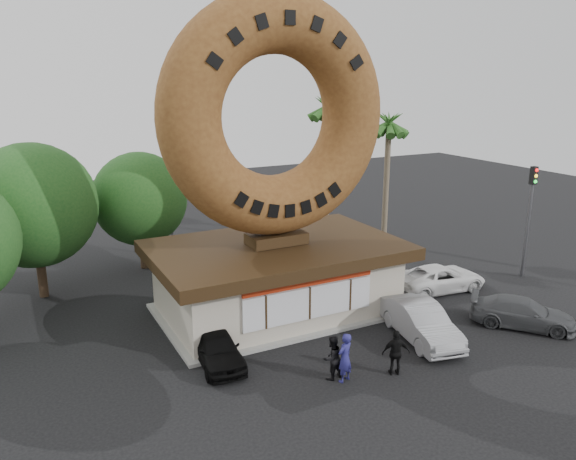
% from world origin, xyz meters
% --- Properties ---
extents(ground, '(90.00, 90.00, 0.00)m').
position_xyz_m(ground, '(0.00, 0.00, 0.00)').
color(ground, black).
rests_on(ground, ground).
extents(donut_shop, '(11.20, 7.20, 3.80)m').
position_xyz_m(donut_shop, '(0.00, 5.98, 1.77)').
color(donut_shop, beige).
rests_on(donut_shop, ground).
extents(giant_donut, '(10.33, 2.63, 10.33)m').
position_xyz_m(giant_donut, '(0.00, 6.00, 8.96)').
color(giant_donut, brown).
rests_on(giant_donut, donut_shop).
extents(tree_west, '(6.00, 6.00, 7.65)m').
position_xyz_m(tree_west, '(-9.50, 13.00, 4.64)').
color(tree_west, '#473321').
rests_on(tree_west, ground).
extents(tree_mid, '(5.20, 5.20, 6.63)m').
position_xyz_m(tree_mid, '(-4.00, 15.00, 4.02)').
color(tree_mid, '#473321').
rests_on(tree_mid, ground).
extents(palm_near, '(2.60, 2.60, 9.75)m').
position_xyz_m(palm_near, '(7.50, 14.00, 8.41)').
color(palm_near, '#726651').
rests_on(palm_near, ground).
extents(palm_far, '(2.60, 2.60, 8.75)m').
position_xyz_m(palm_far, '(11.00, 12.50, 7.48)').
color(palm_far, '#726651').
rests_on(palm_far, ground).
extents(street_lamp, '(2.11, 0.20, 8.00)m').
position_xyz_m(street_lamp, '(-1.86, 16.00, 4.48)').
color(street_lamp, '#59595E').
rests_on(street_lamp, ground).
extents(traffic_signal, '(0.30, 0.38, 6.07)m').
position_xyz_m(traffic_signal, '(14.00, 3.99, 3.87)').
color(traffic_signal, '#59595E').
rests_on(traffic_signal, ground).
extents(person_left, '(0.79, 0.65, 1.85)m').
position_xyz_m(person_left, '(-0.58, -0.68, 0.93)').
color(person_left, navy).
rests_on(person_left, ground).
extents(person_center, '(0.91, 0.76, 1.66)m').
position_xyz_m(person_center, '(-0.90, -0.32, 0.83)').
color(person_center, black).
rests_on(person_center, ground).
extents(person_right, '(1.11, 0.79, 1.74)m').
position_xyz_m(person_right, '(1.34, -1.15, 0.87)').
color(person_right, black).
rests_on(person_right, ground).
extents(car_black, '(1.86, 3.93, 1.30)m').
position_xyz_m(car_black, '(-4.19, 2.69, 0.65)').
color(car_black, black).
rests_on(car_black, ground).
extents(car_silver, '(2.47, 4.88, 1.53)m').
position_xyz_m(car_silver, '(4.06, 0.69, 0.77)').
color(car_silver, '#949598').
rests_on(car_silver, ground).
extents(car_grey, '(4.22, 4.48, 1.27)m').
position_xyz_m(car_grey, '(8.83, -0.43, 0.64)').
color(car_grey, '#4F5053').
rests_on(car_grey, ground).
extents(car_white, '(4.89, 2.64, 1.30)m').
position_xyz_m(car_white, '(8.62, 4.54, 0.65)').
color(car_white, white).
rests_on(car_white, ground).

